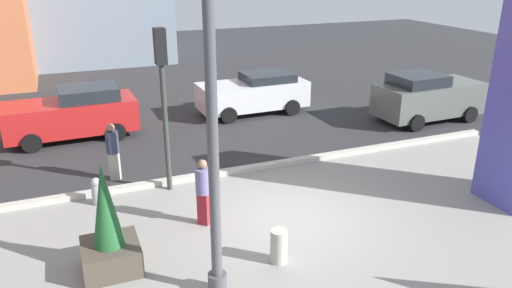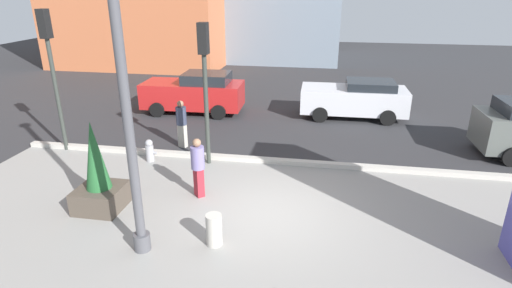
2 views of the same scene
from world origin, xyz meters
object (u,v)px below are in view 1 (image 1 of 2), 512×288
concrete_bollard (279,246)px  car_intersection (254,93)px  fire_hydrant (97,191)px  pedestrian_on_sidewalk (113,149)px  car_curb_east (427,97)px  pedestrian_by_curb (203,189)px  potted_plant_near_left (109,233)px  lamp_post (212,125)px  car_passing_lane (74,113)px  traffic_light_corner (163,84)px

concrete_bollard → car_intersection: 10.74m
fire_hydrant → pedestrian_on_sidewalk: 1.64m
car_curb_east → pedestrian_by_curb: 11.38m
fire_hydrant → concrete_bollard: bearing=-51.3°
car_curb_east → potted_plant_near_left: bearing=-155.8°
lamp_post → potted_plant_near_left: 3.44m
potted_plant_near_left → car_passing_lane: 8.68m
fire_hydrant → traffic_light_corner: size_ratio=0.17×
potted_plant_near_left → fire_hydrant: potted_plant_near_left is taller
potted_plant_near_left → car_curb_east: bearing=24.2°
car_intersection → pedestrian_on_sidewalk: 7.70m
potted_plant_near_left → pedestrian_on_sidewalk: bearing=82.3°
potted_plant_near_left → concrete_bollard: potted_plant_near_left is taller
traffic_light_corner → car_curb_east: size_ratio=1.03×
pedestrian_on_sidewalk → lamp_post: bearing=-78.8°
potted_plant_near_left → pedestrian_on_sidewalk: size_ratio=1.40×
potted_plant_near_left → car_passing_lane: (-0.26, 8.68, 0.05)m
concrete_bollard → traffic_light_corner: bearing=107.8°
pedestrian_on_sidewalk → pedestrian_by_curb: (1.68, -3.41, -0.01)m
lamp_post → car_passing_lane: 10.67m
traffic_light_corner → car_passing_lane: bearing=111.9°
fire_hydrant → car_passing_lane: bearing=92.5°
traffic_light_corner → car_passing_lane: traffic_light_corner is taller
concrete_bollard → car_passing_lane: bearing=110.1°
traffic_light_corner → pedestrian_by_curb: bearing=-80.4°
potted_plant_near_left → pedestrian_on_sidewalk: potted_plant_near_left is taller
fire_hydrant → car_intersection: 9.09m
pedestrian_by_curb → potted_plant_near_left: bearing=-154.7°
car_curb_east → lamp_post: bearing=-146.6°
lamp_post → traffic_light_corner: 4.78m
car_passing_lane → pedestrian_by_curb: bearing=-71.5°
lamp_post → car_curb_east: size_ratio=1.63×
potted_plant_near_left → car_curb_east: size_ratio=0.56×
potted_plant_near_left → car_intersection: potted_plant_near_left is taller
concrete_bollard → car_curb_east: bearing=35.6°
car_intersection → car_passing_lane: (-7.02, -0.45, 0.06)m
fire_hydrant → traffic_light_corner: 3.25m
lamp_post → traffic_light_corner: size_ratio=1.57×
car_curb_east → pedestrian_on_sidewalk: (-12.07, -1.20, -0.00)m
car_passing_lane → pedestrian_on_sidewalk: (0.87, -4.19, 0.04)m
car_intersection → car_curb_east: (5.92, -3.44, 0.11)m
traffic_light_corner → lamp_post: bearing=-91.4°
potted_plant_near_left → pedestrian_on_sidewalk: 4.53m
potted_plant_near_left → car_intersection: size_ratio=0.53×
lamp_post → car_intersection: lamp_post is taller
pedestrian_by_curb → fire_hydrant: bearing=138.8°
car_curb_east → pedestrian_by_curb: bearing=-156.1°
concrete_bollard → pedestrian_on_sidewalk: (-2.68, 5.53, 0.57)m
fire_hydrant → car_curb_east: 12.97m
car_passing_lane → pedestrian_by_curb: car_passing_lane is taller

